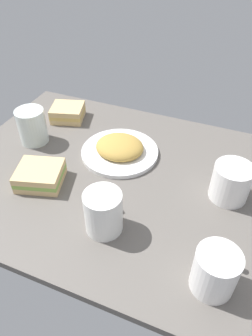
{
  "coord_description": "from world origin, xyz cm",
  "views": [
    {
      "loc": [
        -22.03,
        53.62,
        55.31
      ],
      "look_at": [
        0.0,
        0.0,
        5.0
      ],
      "focal_mm": 33.18,
      "sensor_mm": 36.0,
      "label": 1
    }
  ],
  "objects_px": {
    "sandwich_main": "(68,113)",
    "sandwich_side": "(40,175)",
    "plate_of_food": "(120,149)",
    "coffee_mug_black": "(103,212)",
    "coffee_mug_milky": "(231,182)",
    "coffee_mug_spare": "(215,271)",
    "glass_of_milk": "(33,128)"
  },
  "relations": [
    {
      "from": "glass_of_milk",
      "to": "coffee_mug_spare",
      "type": "bearing_deg",
      "value": 155.45
    },
    {
      "from": "plate_of_food",
      "to": "sandwich_side",
      "type": "distance_m",
      "value": 0.22
    },
    {
      "from": "plate_of_food",
      "to": "sandwich_main",
      "type": "bearing_deg",
      "value": -25.0
    },
    {
      "from": "plate_of_food",
      "to": "sandwich_main",
      "type": "distance_m",
      "value": 0.25
    },
    {
      "from": "sandwich_main",
      "to": "sandwich_side",
      "type": "bearing_deg",
      "value": 107.35
    },
    {
      "from": "sandwich_side",
      "to": "plate_of_food",
      "type": "bearing_deg",
      "value": -127.16
    },
    {
      "from": "coffee_mug_black",
      "to": "glass_of_milk",
      "type": "distance_m",
      "value": 0.38
    },
    {
      "from": "coffee_mug_black",
      "to": "coffee_mug_milky",
      "type": "xyz_separation_m",
      "value": [
        -0.23,
        -0.2,
        -0.0
      ]
    },
    {
      "from": "coffee_mug_spare",
      "to": "sandwich_side",
      "type": "xyz_separation_m",
      "value": [
        0.44,
        -0.11,
        -0.02
      ]
    },
    {
      "from": "coffee_mug_milky",
      "to": "sandwich_main",
      "type": "distance_m",
      "value": 0.55
    },
    {
      "from": "glass_of_milk",
      "to": "plate_of_food",
      "type": "bearing_deg",
      "value": -171.61
    },
    {
      "from": "coffee_mug_black",
      "to": "sandwich_side",
      "type": "bearing_deg",
      "value": -18.31
    },
    {
      "from": "sandwich_side",
      "to": "coffee_mug_milky",
      "type": "bearing_deg",
      "value": -163.66
    },
    {
      "from": "coffee_mug_milky",
      "to": "glass_of_milk",
      "type": "relative_size",
      "value": 1.12
    },
    {
      "from": "coffee_mug_black",
      "to": "sandwich_main",
      "type": "xyz_separation_m",
      "value": [
        0.29,
        -0.35,
        -0.03
      ]
    },
    {
      "from": "coffee_mug_milky",
      "to": "coffee_mug_spare",
      "type": "xyz_separation_m",
      "value": [
        -0.01,
        0.24,
        0.0
      ]
    },
    {
      "from": "plate_of_food",
      "to": "glass_of_milk",
      "type": "bearing_deg",
      "value": 8.39
    },
    {
      "from": "coffee_mug_black",
      "to": "coffee_mug_milky",
      "type": "relative_size",
      "value": 0.88
    },
    {
      "from": "sandwich_main",
      "to": "sandwich_side",
      "type": "relative_size",
      "value": 0.91
    },
    {
      "from": "sandwich_side",
      "to": "glass_of_milk",
      "type": "xyz_separation_m",
      "value": [
        0.12,
        -0.14,
        0.02
      ]
    },
    {
      "from": "coffee_mug_spare",
      "to": "sandwich_side",
      "type": "height_order",
      "value": "coffee_mug_spare"
    },
    {
      "from": "coffee_mug_black",
      "to": "coffee_mug_spare",
      "type": "bearing_deg",
      "value": 169.19
    },
    {
      "from": "sandwich_main",
      "to": "glass_of_milk",
      "type": "xyz_separation_m",
      "value": [
        0.03,
        0.14,
        0.02
      ]
    },
    {
      "from": "sandwich_main",
      "to": "sandwich_side",
      "type": "distance_m",
      "value": 0.3
    },
    {
      "from": "coffee_mug_milky",
      "to": "coffee_mug_spare",
      "type": "height_order",
      "value": "coffee_mug_spare"
    },
    {
      "from": "coffee_mug_black",
      "to": "sandwich_side",
      "type": "xyz_separation_m",
      "value": [
        0.21,
        -0.07,
        -0.03
      ]
    },
    {
      "from": "coffee_mug_milky",
      "to": "sandwich_side",
      "type": "bearing_deg",
      "value": 16.34
    },
    {
      "from": "sandwich_main",
      "to": "plate_of_food",
      "type": "bearing_deg",
      "value": 155.0
    },
    {
      "from": "plate_of_food",
      "to": "coffee_mug_spare",
      "type": "bearing_deg",
      "value": 136.32
    },
    {
      "from": "coffee_mug_black",
      "to": "coffee_mug_spare",
      "type": "relative_size",
      "value": 0.98
    },
    {
      "from": "plate_of_food",
      "to": "sandwich_main",
      "type": "xyz_separation_m",
      "value": [
        0.22,
        -0.1,
        0.01
      ]
    },
    {
      "from": "coffee_mug_spare",
      "to": "glass_of_milk",
      "type": "height_order",
      "value": "glass_of_milk"
    }
  ]
}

